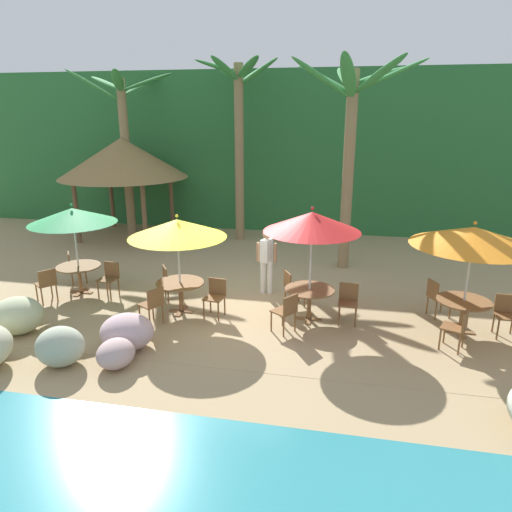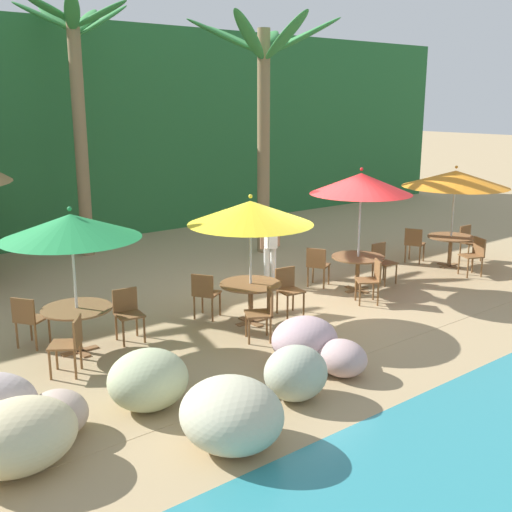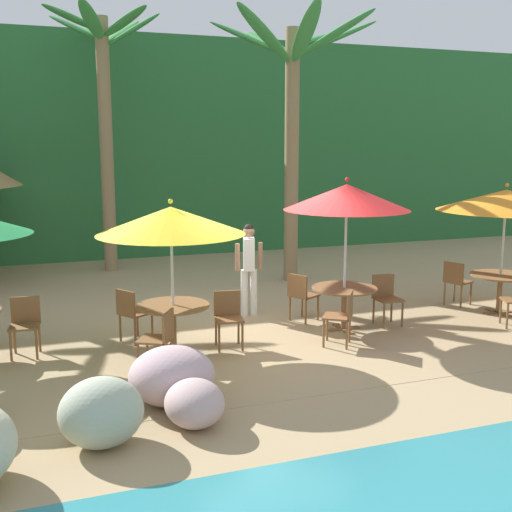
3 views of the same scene
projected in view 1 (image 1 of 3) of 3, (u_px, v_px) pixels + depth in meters
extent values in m
plane|color=tan|center=(247.00, 311.00, 10.92)|extent=(120.00, 120.00, 0.00)
cube|color=tan|center=(247.00, 311.00, 10.92)|extent=(18.00, 5.20, 0.01)
cube|color=#286633|center=(295.00, 151.00, 18.47)|extent=(28.00, 2.40, 6.00)
ellipsoid|color=#B4BE91|center=(17.00, 316.00, 9.76)|extent=(1.06, 1.00, 0.78)
ellipsoid|color=#C19F9E|center=(116.00, 353.00, 8.47)|extent=(0.67, 0.77, 0.53)
ellipsoid|color=#C4A2A9|center=(127.00, 332.00, 9.11)|extent=(1.05, 0.96, 0.71)
ellipsoid|color=#ACB49B|center=(60.00, 346.00, 8.51)|extent=(0.88, 0.81, 0.74)
cylinder|color=silver|center=(77.00, 253.00, 11.73)|extent=(0.04, 0.04, 2.14)
cone|color=#238E47|center=(72.00, 216.00, 11.44)|extent=(2.13, 2.13, 0.38)
sphere|color=#238E47|center=(71.00, 205.00, 11.36)|extent=(0.07, 0.07, 0.07)
cube|color=brown|center=(82.00, 292.00, 12.04)|extent=(0.60, 0.12, 0.03)
cube|color=brown|center=(82.00, 292.00, 12.04)|extent=(0.12, 0.60, 0.03)
cylinder|color=brown|center=(80.00, 279.00, 11.94)|extent=(0.09, 0.09, 0.71)
cylinder|color=brown|center=(78.00, 266.00, 11.83)|extent=(1.10, 1.10, 0.03)
cylinder|color=brown|center=(110.00, 292.00, 11.50)|extent=(0.04, 0.04, 0.45)
cylinder|color=brown|center=(98.00, 290.00, 11.61)|extent=(0.04, 0.04, 0.45)
cylinder|color=brown|center=(119.00, 287.00, 11.82)|extent=(0.04, 0.04, 0.45)
cylinder|color=brown|center=(107.00, 285.00, 11.93)|extent=(0.04, 0.04, 0.45)
cube|color=brown|center=(108.00, 280.00, 11.65)|extent=(0.47, 0.47, 0.03)
cube|color=brown|center=(112.00, 270.00, 11.77)|extent=(0.42, 0.09, 0.42)
cylinder|color=brown|center=(85.00, 272.00, 12.95)|extent=(0.04, 0.04, 0.45)
cylinder|color=brown|center=(86.00, 276.00, 12.64)|extent=(0.04, 0.04, 0.45)
cylinder|color=brown|center=(72.00, 273.00, 12.82)|extent=(0.04, 0.04, 0.45)
cylinder|color=brown|center=(72.00, 277.00, 12.50)|extent=(0.04, 0.04, 0.45)
cube|color=brown|center=(78.00, 266.00, 12.66)|extent=(0.58, 0.58, 0.03)
cube|color=brown|center=(69.00, 260.00, 12.52)|extent=(0.27, 0.37, 0.42)
cylinder|color=brown|center=(37.00, 293.00, 11.43)|extent=(0.04, 0.04, 0.45)
cylinder|color=brown|center=(52.00, 289.00, 11.67)|extent=(0.04, 0.04, 0.45)
cylinder|color=brown|center=(42.00, 297.00, 11.18)|extent=(0.04, 0.04, 0.45)
cylinder|color=brown|center=(57.00, 293.00, 11.42)|extent=(0.04, 0.04, 0.45)
cube|color=brown|center=(46.00, 284.00, 11.35)|extent=(0.59, 0.59, 0.03)
cube|color=brown|center=(48.00, 278.00, 11.16)|extent=(0.27, 0.36, 0.42)
cylinder|color=silver|center=(179.00, 269.00, 10.58)|extent=(0.04, 0.04, 2.11)
cone|color=yellow|center=(177.00, 228.00, 10.30)|extent=(2.20, 2.20, 0.41)
sphere|color=yellow|center=(177.00, 216.00, 10.22)|extent=(0.07, 0.07, 0.07)
cube|color=brown|center=(182.00, 311.00, 10.89)|extent=(0.60, 0.12, 0.03)
cube|color=brown|center=(182.00, 311.00, 10.89)|extent=(0.12, 0.60, 0.03)
cylinder|color=brown|center=(181.00, 297.00, 10.79)|extent=(0.09, 0.09, 0.71)
cylinder|color=brown|center=(180.00, 283.00, 10.68)|extent=(1.10, 1.10, 0.03)
cylinder|color=brown|center=(218.00, 312.00, 10.34)|extent=(0.04, 0.04, 0.45)
cylinder|color=brown|center=(204.00, 310.00, 10.45)|extent=(0.04, 0.04, 0.45)
cylinder|color=brown|center=(225.00, 306.00, 10.66)|extent=(0.04, 0.04, 0.45)
cylinder|color=brown|center=(211.00, 304.00, 10.77)|extent=(0.04, 0.04, 0.45)
cube|color=brown|center=(214.00, 298.00, 10.49)|extent=(0.48, 0.48, 0.03)
cube|color=brown|center=(217.00, 287.00, 10.61)|extent=(0.42, 0.10, 0.42)
cylinder|color=brown|center=(179.00, 287.00, 11.81)|extent=(0.04, 0.04, 0.45)
cylinder|color=brown|center=(182.00, 292.00, 11.49)|extent=(0.04, 0.04, 0.45)
cylinder|color=brown|center=(165.00, 289.00, 11.69)|extent=(0.04, 0.04, 0.45)
cylinder|color=brown|center=(168.00, 294.00, 11.37)|extent=(0.04, 0.04, 0.45)
cube|color=brown|center=(173.00, 281.00, 11.52)|extent=(0.58, 0.58, 0.03)
cube|color=brown|center=(165.00, 275.00, 11.39)|extent=(0.25, 0.37, 0.42)
cylinder|color=brown|center=(140.00, 315.00, 10.20)|extent=(0.04, 0.04, 0.45)
cylinder|color=brown|center=(153.00, 310.00, 10.45)|extent=(0.04, 0.04, 0.45)
cylinder|color=brown|center=(150.00, 319.00, 9.97)|extent=(0.04, 0.04, 0.45)
cylinder|color=brown|center=(163.00, 314.00, 10.23)|extent=(0.04, 0.04, 0.45)
cube|color=brown|center=(151.00, 304.00, 10.14)|extent=(0.57, 0.57, 0.03)
cube|color=brown|center=(156.00, 298.00, 9.96)|extent=(0.24, 0.38, 0.42)
cylinder|color=silver|center=(310.00, 270.00, 10.14)|extent=(0.04, 0.04, 2.36)
cone|color=red|center=(312.00, 222.00, 9.82)|extent=(2.08, 2.08, 0.42)
sphere|color=red|center=(313.00, 208.00, 9.74)|extent=(0.07, 0.07, 0.07)
cube|color=brown|center=(309.00, 319.00, 10.49)|extent=(0.60, 0.12, 0.03)
cube|color=brown|center=(309.00, 319.00, 10.49)|extent=(0.12, 0.60, 0.03)
cylinder|color=brown|center=(309.00, 304.00, 10.38)|extent=(0.09, 0.09, 0.71)
cylinder|color=brown|center=(310.00, 289.00, 10.28)|extent=(1.10, 1.10, 0.03)
cylinder|color=brown|center=(356.00, 318.00, 10.05)|extent=(0.04, 0.04, 0.45)
cylinder|color=brown|center=(339.00, 316.00, 10.12)|extent=(0.04, 0.04, 0.45)
cylinder|color=brown|center=(356.00, 311.00, 10.38)|extent=(0.04, 0.04, 0.45)
cylinder|color=brown|center=(340.00, 310.00, 10.45)|extent=(0.04, 0.04, 0.45)
cube|color=brown|center=(348.00, 304.00, 10.18)|extent=(0.43, 0.43, 0.03)
cube|color=brown|center=(349.00, 292.00, 10.31)|extent=(0.42, 0.04, 0.42)
cylinder|color=brown|center=(299.00, 293.00, 11.41)|extent=(0.04, 0.04, 0.45)
cylinder|color=brown|center=(305.00, 298.00, 11.09)|extent=(0.04, 0.04, 0.45)
cylinder|color=brown|center=(285.00, 295.00, 11.31)|extent=(0.04, 0.04, 0.45)
cylinder|color=brown|center=(291.00, 300.00, 10.99)|extent=(0.04, 0.04, 0.45)
cube|color=brown|center=(295.00, 287.00, 11.13)|extent=(0.57, 0.57, 0.03)
cube|color=brown|center=(287.00, 280.00, 11.01)|extent=(0.23, 0.39, 0.42)
cylinder|color=brown|center=(271.00, 321.00, 9.86)|extent=(0.04, 0.04, 0.45)
cylinder|color=brown|center=(283.00, 317.00, 10.10)|extent=(0.04, 0.04, 0.45)
cylinder|color=brown|center=(284.00, 327.00, 9.62)|extent=(0.04, 0.04, 0.45)
cylinder|color=brown|center=(295.00, 322.00, 9.86)|extent=(0.04, 0.04, 0.45)
cube|color=brown|center=(283.00, 311.00, 9.79)|extent=(0.58, 0.58, 0.03)
cube|color=brown|center=(291.00, 305.00, 9.59)|extent=(0.27, 0.37, 0.42)
cylinder|color=silver|center=(467.00, 284.00, 9.53)|extent=(0.04, 0.04, 2.21)
cone|color=orange|center=(473.00, 236.00, 9.23)|extent=(2.46, 2.46, 0.38)
sphere|color=orange|center=(475.00, 223.00, 9.15)|extent=(0.07, 0.07, 0.07)
cube|color=brown|center=(460.00, 332.00, 9.85)|extent=(0.60, 0.12, 0.03)
cube|color=brown|center=(460.00, 332.00, 9.85)|extent=(0.12, 0.60, 0.03)
cylinder|color=brown|center=(462.00, 317.00, 9.75)|extent=(0.09, 0.09, 0.71)
cylinder|color=brown|center=(464.00, 301.00, 9.64)|extent=(1.10, 1.10, 0.03)
cylinder|color=brown|center=(498.00, 330.00, 9.49)|extent=(0.04, 0.04, 0.45)
cylinder|color=brown|center=(512.00, 324.00, 9.74)|extent=(0.04, 0.04, 0.45)
cylinder|color=brown|center=(493.00, 322.00, 9.82)|extent=(0.04, 0.04, 0.45)
cube|color=brown|center=(507.00, 316.00, 9.54)|extent=(0.43, 0.43, 0.03)
cube|color=brown|center=(505.00, 304.00, 9.67)|extent=(0.42, 0.05, 0.42)
cylinder|color=brown|center=(441.00, 304.00, 10.79)|extent=(0.04, 0.04, 0.45)
cylinder|color=brown|center=(450.00, 310.00, 10.45)|extent=(0.04, 0.04, 0.45)
cylinder|color=brown|center=(427.00, 305.00, 10.73)|extent=(0.04, 0.04, 0.45)
cylinder|color=brown|center=(436.00, 311.00, 10.39)|extent=(0.04, 0.04, 0.45)
cube|color=brown|center=(440.00, 297.00, 10.52)|extent=(0.55, 0.55, 0.03)
cube|color=brown|center=(433.00, 290.00, 10.43)|extent=(0.19, 0.40, 0.42)
cylinder|color=brown|center=(440.00, 339.00, 9.08)|extent=(0.04, 0.04, 0.45)
cylinder|color=brown|center=(444.00, 333.00, 9.36)|extent=(0.04, 0.04, 0.45)
cylinder|color=brown|center=(459.00, 344.00, 8.89)|extent=(0.04, 0.04, 0.45)
cylinder|color=brown|center=(463.00, 337.00, 9.17)|extent=(0.04, 0.04, 0.45)
cube|color=brown|center=(453.00, 327.00, 9.05)|extent=(0.55, 0.55, 0.03)
cube|color=brown|center=(465.00, 321.00, 8.89)|extent=(0.20, 0.40, 0.42)
cylinder|color=olive|center=(127.00, 160.00, 17.00)|extent=(0.32, 0.32, 5.63)
ellipsoid|color=#388942|center=(147.00, 82.00, 16.12)|extent=(1.88, 0.52, 0.68)
ellipsoid|color=#388942|center=(142.00, 85.00, 16.97)|extent=(1.07, 1.79, 0.87)
ellipsoid|color=#388942|center=(106.00, 83.00, 16.82)|extent=(1.79, 1.27, 0.62)
ellipsoid|color=#388942|center=(92.00, 85.00, 15.85)|extent=(1.58, 1.33, 1.06)
ellipsoid|color=#388942|center=(118.00, 81.00, 15.32)|extent=(1.03, 1.85, 0.70)
cylinder|color=olive|center=(239.00, 156.00, 16.28)|extent=(0.32, 0.32, 6.06)
ellipsoid|color=#388942|center=(259.00, 71.00, 15.24)|extent=(1.35, 0.53, 0.87)
ellipsoid|color=#388942|center=(257.00, 72.00, 15.83)|extent=(1.24, 1.18, 0.80)
ellipsoid|color=#388942|center=(239.00, 72.00, 16.16)|extent=(0.61, 1.41, 0.77)
ellipsoid|color=#388942|center=(225.00, 71.00, 15.97)|extent=(1.33, 1.11, 0.71)
ellipsoid|color=#388942|center=(216.00, 67.00, 15.28)|extent=(1.47, 0.90, 0.52)
ellipsoid|color=#388942|center=(225.00, 68.00, 14.88)|extent=(0.87, 1.41, 0.75)
ellipsoid|color=#388942|center=(248.00, 67.00, 14.82)|extent=(1.15, 1.33, 0.67)
cylinder|color=olive|center=(348.00, 174.00, 13.25)|extent=(0.32, 0.32, 5.61)
ellipsoid|color=#388942|center=(391.00, 75.00, 12.14)|extent=(1.89, 0.68, 0.87)
ellipsoid|color=#388942|center=(381.00, 75.00, 12.93)|extent=(1.69, 1.55, 0.60)
ellipsoid|color=#388942|center=(346.00, 78.00, 13.41)|extent=(0.79, 1.91, 0.82)
ellipsoid|color=#388942|center=(324.00, 78.00, 13.12)|extent=(1.76, 1.28, 0.90)
ellipsoid|color=#388942|center=(321.00, 77.00, 12.18)|extent=(1.70, 1.22, 1.07)
ellipsoid|color=#388942|center=(348.00, 76.00, 11.61)|extent=(0.59, 1.80, 1.07)
ellipsoid|color=#388942|center=(379.00, 74.00, 11.66)|extent=(1.45, 1.63, 0.95)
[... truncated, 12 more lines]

